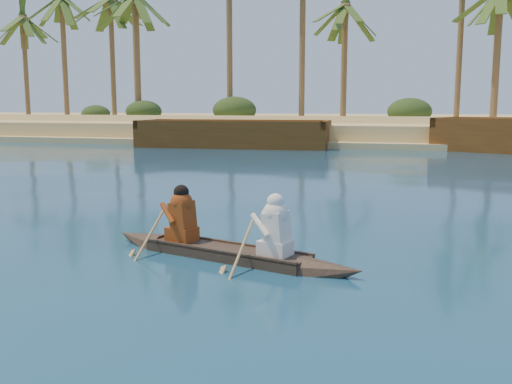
% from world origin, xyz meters
% --- Properties ---
extents(sandy_embankment, '(150.00, 51.00, 1.50)m').
position_xyz_m(sandy_embankment, '(0.00, 46.89, 0.53)').
color(sandy_embankment, '#D8C67A').
rests_on(sandy_embankment, ground).
extents(palm_grove, '(110.00, 14.00, 16.00)m').
position_xyz_m(palm_grove, '(0.00, 35.00, 8.00)').
color(palm_grove, '#30571E').
rests_on(palm_grove, ground).
extents(shrub_cluster, '(100.00, 6.00, 2.40)m').
position_xyz_m(shrub_cluster, '(0.00, 31.50, 1.20)').
color(shrub_cluster, '#1D3212').
rests_on(shrub_cluster, ground).
extents(canoe, '(4.74, 1.85, 1.31)m').
position_xyz_m(canoe, '(8.00, -2.01, 0.25)').
color(canoe, '#3F3422').
rests_on(canoe, ground).
extents(barge_mid, '(11.56, 4.57, 1.89)m').
position_xyz_m(barge_mid, '(-0.03, 22.00, 0.66)').
color(barge_mid, brown).
rests_on(barge_mid, ground).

